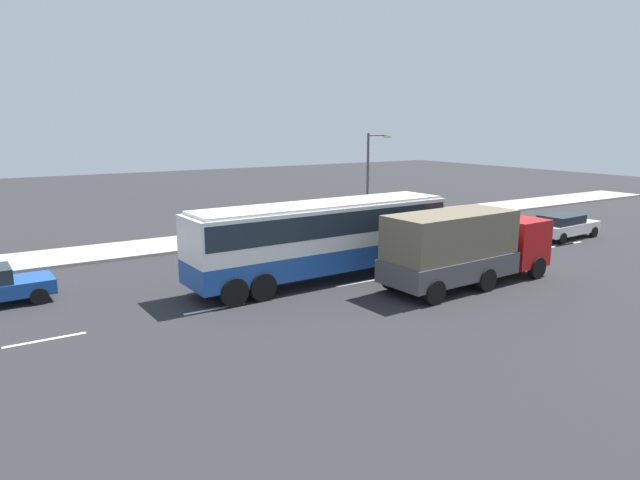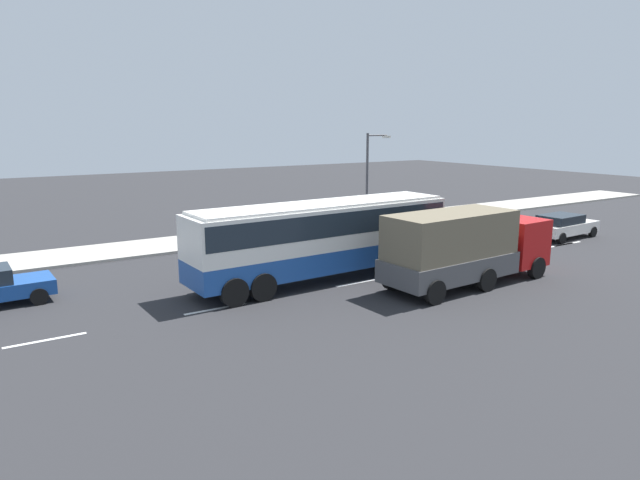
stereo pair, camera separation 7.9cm
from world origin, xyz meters
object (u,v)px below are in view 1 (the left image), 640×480
Objects in this scene: car_yellow_taxi at (479,220)px; pedestrian_near_curb at (338,214)px; car_white_minivan at (564,226)px; street_lamp at (370,172)px; cargo_truck at (465,246)px; coach_bus at (323,232)px.

car_yellow_taxi is 8.81m from pedestrian_near_curb.
street_lamp reaches higher than car_white_minivan.
pedestrian_near_curb is at bearing 136.36° from car_white_minivan.
cargo_truck is 13.63m from street_lamp.
street_lamp is (-4.84, 4.85, 2.87)m from car_yellow_taxi.
cargo_truck is at bearing -110.30° from street_lamp.
coach_bus is 16.95m from car_white_minivan.
pedestrian_near_curb is (-10.23, 8.74, 0.37)m from car_white_minivan.
cargo_truck reaches higher than car_yellow_taxi.
coach_bus reaches higher than car_yellow_taxi.
pedestrian_near_curb is at bearing -177.87° from street_lamp.
pedestrian_near_curb is at bearing 77.85° from cargo_truck.
street_lamp is at bearing -132.85° from pedestrian_near_curb.
street_lamp is at bearing 67.15° from cargo_truck.
pedestrian_near_curb reaches higher than car_white_minivan.
cargo_truck is 12.75m from pedestrian_near_curb.
cargo_truck is at bearing -165.98° from car_white_minivan.
pedestrian_near_curb is (2.12, 12.56, -0.55)m from cargo_truck.
cargo_truck is at bearing -138.27° from car_yellow_taxi.
car_white_minivan is at bearing -1.99° from coach_bus.
coach_bus is 7.09× the size of pedestrian_near_curb.
car_white_minivan reaches higher than car_yellow_taxi.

